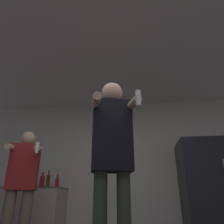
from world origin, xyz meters
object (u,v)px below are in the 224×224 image
Objects in this scene: refrigerator at (206,193)px; person_woman_foreground at (112,152)px; bottle_short_whiskey at (57,182)px; bottle_dark_rum at (42,181)px; bottle_red_label at (8,181)px; person_man_side at (21,183)px; bottle_amber_bourbon at (48,181)px; bottle_tall_gin at (21,181)px.

person_woman_foreground is (-1.25, -1.79, 0.26)m from refrigerator.
bottle_short_whiskey is 0.27m from bottle_dark_rum.
bottle_red_label is 1.15m from person_man_side.
person_man_side reaches higher than bottle_amber_bourbon.
bottle_amber_bourbon is 0.17× the size of person_woman_foreground.
bottle_tall_gin reaches higher than bottle_dark_rum.
refrigerator reaches higher than bottle_red_label.
bottle_amber_bourbon reaches higher than bottle_dark_rum.
bottle_red_label is 1.09× the size of bottle_tall_gin.
bottle_tall_gin is 2.56m from person_woman_foreground.
bottle_tall_gin is 1.01m from person_man_side.
refrigerator is 2.41m from bottle_short_whiskey.
refrigerator is at bearing -0.76° from bottle_dark_rum.
refrigerator reaches higher than bottle_short_whiskey.
bottle_dark_rum is (0.38, -0.00, -0.01)m from bottle_tall_gin.
bottle_red_label is at bearing -180.00° from bottle_short_whiskey.
refrigerator is at bearing -0.62° from bottle_red_label.
bottle_tall_gin reaches higher than bottle_short_whiskey.
bottle_short_whiskey is at bearing 0.00° from bottle_red_label.
bottle_tall_gin is 1.12× the size of bottle_dark_rum.
person_woman_foreground is 1.63m from person_man_side.
person_man_side is (-2.57, -0.85, 0.09)m from refrigerator.
bottle_short_whiskey is at bearing 122.18° from person_woman_foreground.
bottle_short_whiskey is 0.75× the size of bottle_tall_gin.
bottle_red_label is 1.45× the size of bottle_short_whiskey.
bottle_red_label is at bearing 179.38° from refrigerator.
bottle_tall_gin is 0.38m from bottle_dark_rum.
bottle_dark_rum is at bearing -0.00° from bottle_tall_gin.
person_woman_foreground reaches higher than bottle_amber_bourbon.
refrigerator is 2.71m from person_man_side.
refrigerator reaches higher than bottle_tall_gin.
bottle_amber_bourbon is (0.11, 0.00, 0.01)m from bottle_dark_rum.
bottle_short_whiskey is 0.65m from bottle_tall_gin.
person_woman_foreground reaches higher than person_man_side.
bottle_tall_gin is (-0.65, 0.00, 0.03)m from bottle_short_whiskey.
person_woman_foreground is 1.10× the size of person_man_side.
bottle_amber_bourbon is at bearing 179.21° from refrigerator.
person_man_side is at bearing -161.78° from refrigerator.
bottle_short_whiskey is (-2.40, 0.04, 0.18)m from refrigerator.
bottle_dark_rum is at bearing -180.00° from bottle_short_whiskey.
person_man_side is at bearing -50.62° from bottle_red_label.
refrigerator is 1.00× the size of person_man_side.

